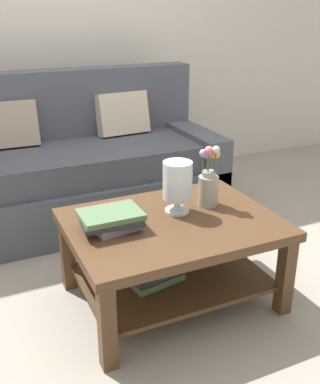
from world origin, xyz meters
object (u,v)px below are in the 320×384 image
Objects in this scene: couch at (80,170)px; coffee_table at (171,244)px; book_stack_main at (112,219)px; glass_hurricane_vase at (177,182)px; flower_pitcher at (209,182)px.

couch is 1.89× the size of coffee_table.
book_stack_main is (-0.17, -1.25, 0.17)m from couch.
book_stack_main is 0.40m from glass_hurricane_vase.
couch reaches higher than coffee_table.
coffee_table is at bearing -5.74° from book_stack_main.
flower_pitcher is (0.41, -1.18, 0.25)m from couch.
flower_pitcher is (0.20, 0.01, -0.03)m from glass_hurricane_vase.
book_stack_main is 0.89× the size of flower_pitcher.
book_stack_main is at bearing -173.81° from flower_pitcher.
book_stack_main is at bearing -97.81° from couch.
glass_hurricane_vase is (0.07, 0.08, 0.30)m from coffee_table.
couch is 1.27m from book_stack_main.
coffee_table is 3.82× the size of glass_hurricane_vase.
couch reaches higher than glass_hurricane_vase.
glass_hurricane_vase is at bearing -176.64° from flower_pitcher.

